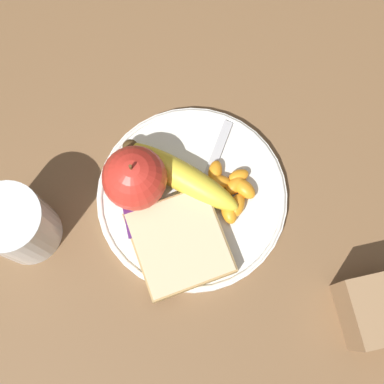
{
  "coord_description": "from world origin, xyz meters",
  "views": [
    {
      "loc": [
        -0.17,
        0.04,
        0.68
      ],
      "look_at": [
        0.0,
        0.0,
        0.03
      ],
      "focal_mm": 50.0,
      "sensor_mm": 36.0,
      "label": 1
    }
  ],
  "objects_px": {
    "plate": "(192,197)",
    "apple": "(135,178)",
    "juice_glass": "(19,224)",
    "condiment_caddy": "(379,309)",
    "bread_slice": "(180,243)",
    "jam_packet": "(141,220)",
    "banana": "(179,175)",
    "fork": "(201,195)"
  },
  "relations": [
    {
      "from": "plate",
      "to": "apple",
      "type": "relative_size",
      "value": 2.76
    },
    {
      "from": "juice_glass",
      "to": "condiment_caddy",
      "type": "relative_size",
      "value": 1.26
    },
    {
      "from": "bread_slice",
      "to": "jam_packet",
      "type": "xyz_separation_m",
      "value": [
        0.04,
        0.04,
        -0.0
      ]
    },
    {
      "from": "bread_slice",
      "to": "banana",
      "type": "bearing_deg",
      "value": -11.99
    },
    {
      "from": "plate",
      "to": "banana",
      "type": "relative_size",
      "value": 1.69
    },
    {
      "from": "bread_slice",
      "to": "apple",
      "type": "bearing_deg",
      "value": 23.58
    },
    {
      "from": "plate",
      "to": "bread_slice",
      "type": "xyz_separation_m",
      "value": [
        -0.06,
        0.03,
        0.02
      ]
    },
    {
      "from": "juice_glass",
      "to": "jam_packet",
      "type": "distance_m",
      "value": 0.15
    },
    {
      "from": "fork",
      "to": "condiment_caddy",
      "type": "relative_size",
      "value": 2.06
    },
    {
      "from": "banana",
      "to": "jam_packet",
      "type": "xyz_separation_m",
      "value": [
        -0.04,
        0.06,
        -0.01
      ]
    },
    {
      "from": "plate",
      "to": "juice_glass",
      "type": "bearing_deg",
      "value": 89.34
    },
    {
      "from": "jam_packet",
      "to": "banana",
      "type": "bearing_deg",
      "value": -53.33
    },
    {
      "from": "juice_glass",
      "to": "banana",
      "type": "distance_m",
      "value": 0.21
    },
    {
      "from": "juice_glass",
      "to": "fork",
      "type": "distance_m",
      "value": 0.23
    },
    {
      "from": "apple",
      "to": "bread_slice",
      "type": "relative_size",
      "value": 0.69
    },
    {
      "from": "plate",
      "to": "banana",
      "type": "distance_m",
      "value": 0.04
    },
    {
      "from": "banana",
      "to": "bread_slice",
      "type": "bearing_deg",
      "value": 168.01
    },
    {
      "from": "plate",
      "to": "condiment_caddy",
      "type": "distance_m",
      "value": 0.27
    },
    {
      "from": "jam_packet",
      "to": "juice_glass",
      "type": "bearing_deg",
      "value": 81.48
    },
    {
      "from": "juice_glass",
      "to": "fork",
      "type": "bearing_deg",
      "value": -91.15
    },
    {
      "from": "apple",
      "to": "condiment_caddy",
      "type": "distance_m",
      "value": 0.33
    },
    {
      "from": "plate",
      "to": "jam_packet",
      "type": "bearing_deg",
      "value": 105.07
    },
    {
      "from": "bread_slice",
      "to": "fork",
      "type": "xyz_separation_m",
      "value": [
        0.06,
        -0.04,
        -0.01
      ]
    },
    {
      "from": "jam_packet",
      "to": "apple",
      "type": "bearing_deg",
      "value": -5.4
    },
    {
      "from": "juice_glass",
      "to": "condiment_caddy",
      "type": "xyz_separation_m",
      "value": [
        -0.19,
        -0.4,
        -0.01
      ]
    },
    {
      "from": "juice_glass",
      "to": "jam_packet",
      "type": "relative_size",
      "value": 2.23
    },
    {
      "from": "banana",
      "to": "plate",
      "type": "bearing_deg",
      "value": -156.83
    },
    {
      "from": "juice_glass",
      "to": "bread_slice",
      "type": "xyz_separation_m",
      "value": [
        -0.06,
        -0.19,
        -0.02
      ]
    },
    {
      "from": "jam_packet",
      "to": "plate",
      "type": "bearing_deg",
      "value": -74.93
    },
    {
      "from": "banana",
      "to": "jam_packet",
      "type": "height_order",
      "value": "banana"
    },
    {
      "from": "bread_slice",
      "to": "jam_packet",
      "type": "distance_m",
      "value": 0.06
    },
    {
      "from": "banana",
      "to": "jam_packet",
      "type": "relative_size",
      "value": 3.21
    },
    {
      "from": "juice_glass",
      "to": "banana",
      "type": "height_order",
      "value": "juice_glass"
    },
    {
      "from": "banana",
      "to": "apple",
      "type": "bearing_deg",
      "value": 88.35
    },
    {
      "from": "juice_glass",
      "to": "fork",
      "type": "relative_size",
      "value": 0.61
    },
    {
      "from": "plate",
      "to": "jam_packet",
      "type": "distance_m",
      "value": 0.07
    },
    {
      "from": "banana",
      "to": "fork",
      "type": "height_order",
      "value": "banana"
    },
    {
      "from": "banana",
      "to": "jam_packet",
      "type": "bearing_deg",
      "value": 126.67
    },
    {
      "from": "banana",
      "to": "condiment_caddy",
      "type": "height_order",
      "value": "condiment_caddy"
    },
    {
      "from": "apple",
      "to": "bread_slice",
      "type": "xyz_separation_m",
      "value": [
        -0.09,
        -0.04,
        -0.03
      ]
    },
    {
      "from": "apple",
      "to": "banana",
      "type": "bearing_deg",
      "value": -91.65
    },
    {
      "from": "juice_glass",
      "to": "banana",
      "type": "bearing_deg",
      "value": -83.55
    }
  ]
}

